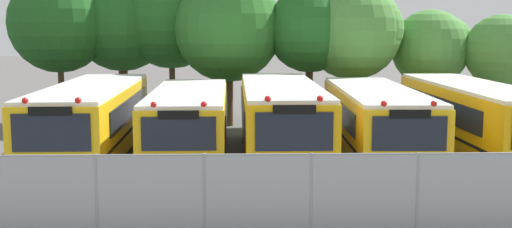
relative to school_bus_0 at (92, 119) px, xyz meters
name	(u,v)px	position (x,y,z in m)	size (l,w,h in m)	color
ground_plane	(282,159)	(6.61, -0.15, -1.44)	(160.00, 160.00, 0.00)	#514F4C
school_bus_0	(92,119)	(0.00, 0.00, 0.00)	(2.78, 10.94, 2.74)	yellow
school_bus_1	(189,121)	(3.38, -0.14, -0.09)	(2.68, 9.72, 2.56)	yellow
school_bus_2	(281,119)	(6.53, -0.35, 0.02)	(2.67, 10.57, 2.79)	#EAA80C
school_bus_3	(375,120)	(9.86, -0.13, -0.07)	(2.78, 10.36, 2.60)	yellow
school_bus_4	(474,117)	(13.35, -0.05, 0.00)	(2.63, 10.94, 2.74)	#EAA80C
tree_0	(63,23)	(-3.15, 8.86, 3.30)	(4.83, 4.72, 7.14)	#4C3823
tree_1	(126,20)	(-0.40, 9.90, 3.48)	(4.82, 4.82, 7.23)	#4C3823
tree_2	(169,15)	(1.71, 9.73, 3.71)	(5.00, 5.00, 7.56)	#4C3823
tree_3	(227,28)	(4.57, 7.82, 3.11)	(4.94, 4.94, 6.99)	#4C3823
tree_4	(313,30)	(8.50, 7.49, 3.01)	(3.94, 3.92, 6.42)	#4C3823
tree_5	(357,30)	(10.49, 7.42, 2.98)	(4.49, 4.48, 6.65)	#4C3823
tree_6	(434,48)	(14.31, 8.18, 2.18)	(3.89, 3.63, 5.40)	#4C3823
tree_7	(503,51)	(17.08, 7.00, 2.06)	(3.34, 3.34, 5.17)	#4C3823
chainlink_fence	(311,190)	(6.72, -8.31, -0.51)	(19.43, 0.07, 1.80)	#9EA0A3
traffic_cone	(161,207)	(3.18, -7.17, -1.17)	(0.41, 0.41, 0.54)	#EA5914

